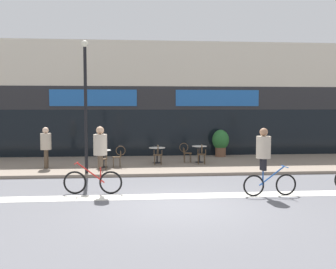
{
  "coord_description": "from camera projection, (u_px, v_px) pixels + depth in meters",
  "views": [
    {
      "loc": [
        -1.21,
        -10.3,
        2.67
      ],
      "look_at": [
        0.33,
        6.98,
        1.44
      ],
      "focal_mm": 42.0,
      "sensor_mm": 36.0,
      "label": 1
    }
  ],
  "objects": [
    {
      "name": "cafe_chair_1_near",
      "position": [
        158.0,
        153.0,
        17.16
      ],
      "size": [
        0.41,
        0.58,
        0.9
      ],
      "rotation": [
        0.0,
        0.0,
        1.56
      ],
      "color": "#4C3823",
      "rests_on": "sidewalk_slab"
    },
    {
      "name": "pedestrian_near_end",
      "position": [
        46.0,
        144.0,
        16.22
      ],
      "size": [
        0.46,
        0.46,
        1.71
      ],
      "rotation": [
        0.0,
        0.0,
        3.19
      ],
      "color": "#4C3D2D",
      "rests_on": "sidewalk_slab"
    },
    {
      "name": "lamp_post",
      "position": [
        86.0,
        97.0,
        14.83
      ],
      "size": [
        0.26,
        0.26,
        5.03
      ],
      "color": "black",
      "rests_on": "sidewalk_slab"
    },
    {
      "name": "bike_lane_stripe",
      "position": [
        174.0,
        196.0,
        11.71
      ],
      "size": [
        36.0,
        0.7,
        0.01
      ],
      "primitive_type": "cube",
      "color": "silver",
      "rests_on": "ground"
    },
    {
      "name": "storefront_facade",
      "position": [
        154.0,
        101.0,
        22.2
      ],
      "size": [
        40.0,
        4.06,
        6.05
      ],
      "color": "beige",
      "rests_on": "ground"
    },
    {
      "name": "cafe_chair_0_near",
      "position": [
        102.0,
        157.0,
        15.87
      ],
      "size": [
        0.41,
        0.58,
        0.9
      ],
      "rotation": [
        0.0,
        0.0,
        1.61
      ],
      "color": "#4C3823",
      "rests_on": "sidewalk_slab"
    },
    {
      "name": "cafe_chair_2_side",
      "position": [
        186.0,
        151.0,
        17.91
      ],
      "size": [
        0.57,
        0.4,
        0.9
      ],
      "rotation": [
        0.0,
        0.0,
        0.0
      ],
      "color": "#4C3823",
      "rests_on": "sidewalk_slab"
    },
    {
      "name": "bistro_table_1",
      "position": [
        157.0,
        152.0,
        17.78
      ],
      "size": [
        0.74,
        0.74,
        0.7
      ],
      "color": "black",
      "rests_on": "sidewalk_slab"
    },
    {
      "name": "ground_plane",
      "position": [
        179.0,
        206.0,
        10.52
      ],
      "size": [
        120.0,
        120.0,
        0.0
      ],
      "primitive_type": "plane",
      "color": "#5B5B60"
    },
    {
      "name": "cyclist_2",
      "position": [
        265.0,
        156.0,
        11.65
      ],
      "size": [
        1.66,
        0.5,
        2.04
      ],
      "rotation": [
        0.0,
        0.0,
        0.05
      ],
      "color": "black",
      "rests_on": "ground"
    },
    {
      "name": "sidewalk_slab",
      "position": [
        160.0,
        165.0,
        17.72
      ],
      "size": [
        40.0,
        5.5,
        0.12
      ],
      "primitive_type": "cube",
      "color": "gray",
      "rests_on": "ground"
    },
    {
      "name": "bistro_table_0",
      "position": [
        103.0,
        155.0,
        16.49
      ],
      "size": [
        0.63,
        0.63,
        0.73
      ],
      "color": "black",
      "rests_on": "sidewalk_slab"
    },
    {
      "name": "cafe_chair_0_side",
      "position": [
        118.0,
        155.0,
        16.55
      ],
      "size": [
        0.59,
        0.42,
        0.9
      ],
      "rotation": [
        0.0,
        0.0,
        3.2
      ],
      "color": "#4C3823",
      "rests_on": "sidewalk_slab"
    },
    {
      "name": "cafe_chair_2_near",
      "position": [
        202.0,
        153.0,
        17.34
      ],
      "size": [
        0.43,
        0.59,
        0.9
      ],
      "rotation": [
        0.0,
        0.0,
        1.49
      ],
      "color": "#4C3823",
      "rests_on": "sidewalk_slab"
    },
    {
      "name": "cyclist_1",
      "position": [
        98.0,
        156.0,
        11.93
      ],
      "size": [
        1.8,
        0.53,
        2.07
      ],
      "rotation": [
        0.0,
        0.0,
        3.05
      ],
      "color": "black",
      "rests_on": "ground"
    },
    {
      "name": "planter_pot",
      "position": [
        221.0,
        142.0,
        20.09
      ],
      "size": [
        0.86,
        0.86,
        1.37
      ],
      "color": "brown",
      "rests_on": "sidewalk_slab"
    },
    {
      "name": "bistro_table_2",
      "position": [
        199.0,
        151.0,
        17.97
      ],
      "size": [
        0.68,
        0.68,
        0.76
      ],
      "color": "black",
      "rests_on": "sidewalk_slab"
    }
  ]
}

